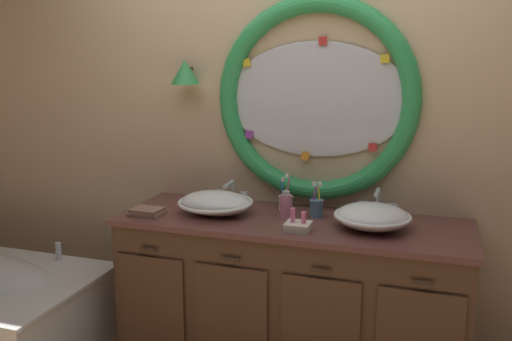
# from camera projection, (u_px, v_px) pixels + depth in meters

# --- Properties ---
(back_wall_assembly) EXTENTS (6.40, 0.26, 2.60)m
(back_wall_assembly) POSITION_uv_depth(u_px,v_px,m) (297.00, 131.00, 3.11)
(back_wall_assembly) COLOR #D6B78E
(back_wall_assembly) RESTS_ON ground_plane
(vanity_counter) EXTENTS (1.85, 0.66, 0.90)m
(vanity_counter) POSITION_uv_depth(u_px,v_px,m) (290.00, 298.00, 2.95)
(vanity_counter) COLOR brown
(vanity_counter) RESTS_ON ground_plane
(sink_basin_left) EXTENTS (0.41, 0.41, 0.12)m
(sink_basin_left) POSITION_uv_depth(u_px,v_px,m) (216.00, 203.00, 2.95)
(sink_basin_left) COLOR white
(sink_basin_left) RESTS_ON vanity_counter
(sink_basin_right) EXTENTS (0.38, 0.38, 0.13)m
(sink_basin_right) POSITION_uv_depth(u_px,v_px,m) (372.00, 216.00, 2.69)
(sink_basin_right) COLOR white
(sink_basin_right) RESTS_ON vanity_counter
(faucet_set_left) EXTENTS (0.20, 0.15, 0.13)m
(faucet_set_left) POSITION_uv_depth(u_px,v_px,m) (232.00, 193.00, 3.18)
(faucet_set_left) COLOR silver
(faucet_set_left) RESTS_ON vanity_counter
(faucet_set_right) EXTENTS (0.21, 0.15, 0.15)m
(faucet_set_right) POSITION_uv_depth(u_px,v_px,m) (378.00, 204.00, 2.92)
(faucet_set_right) COLOR silver
(faucet_set_right) RESTS_ON vanity_counter
(toothbrush_holder_left) EXTENTS (0.08, 0.08, 0.21)m
(toothbrush_holder_left) POSITION_uv_depth(u_px,v_px,m) (285.00, 202.00, 3.01)
(toothbrush_holder_left) COLOR white
(toothbrush_holder_left) RESTS_ON vanity_counter
(toothbrush_holder_right) EXTENTS (0.08, 0.08, 0.19)m
(toothbrush_holder_right) POSITION_uv_depth(u_px,v_px,m) (316.00, 207.00, 2.89)
(toothbrush_holder_right) COLOR slate
(toothbrush_holder_right) RESTS_ON vanity_counter
(soap_dispenser) EXTENTS (0.06, 0.07, 0.15)m
(soap_dispenser) POSITION_uv_depth(u_px,v_px,m) (286.00, 205.00, 2.89)
(soap_dispenser) COLOR pink
(soap_dispenser) RESTS_ON vanity_counter
(folded_hand_towel) EXTENTS (0.18, 0.13, 0.04)m
(folded_hand_towel) POSITION_uv_depth(u_px,v_px,m) (147.00, 212.00, 2.93)
(folded_hand_towel) COLOR #936B56
(folded_hand_towel) RESTS_ON vanity_counter
(toiletry_basket) EXTENTS (0.12, 0.12, 0.11)m
(toiletry_basket) POSITION_uv_depth(u_px,v_px,m) (298.00, 225.00, 2.67)
(toiletry_basket) COLOR beige
(toiletry_basket) RESTS_ON vanity_counter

